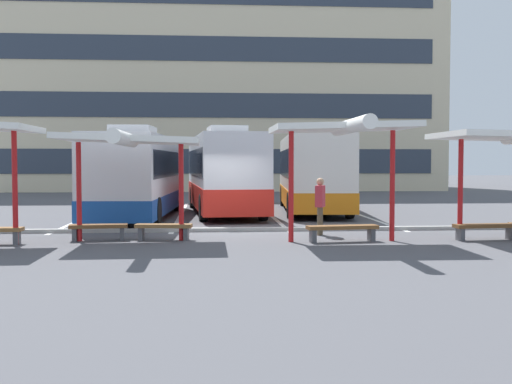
{
  "coord_description": "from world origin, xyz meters",
  "views": [
    {
      "loc": [
        -0.68,
        -20.26,
        2.18
      ],
      "look_at": [
        0.94,
        1.59,
        1.14
      ],
      "focal_mm": 44.66,
      "sensor_mm": 36.0,
      "label": 1
    }
  ],
  "objects_px": {
    "bench_2": "(98,229)",
    "waiting_shelter_2": "(344,130)",
    "waiting_shelter_1": "(129,142)",
    "coach_bus_1": "(224,174)",
    "coach_bus_0": "(139,176)",
    "coach_bus_2": "(312,174)",
    "bench_4": "(342,229)",
    "waiting_passenger_0": "(320,202)",
    "bench_5": "(486,228)",
    "bench_3": "(164,228)"
  },
  "relations": [
    {
      "from": "coach_bus_0",
      "to": "bench_5",
      "type": "height_order",
      "value": "coach_bus_0"
    },
    {
      "from": "bench_3",
      "to": "bench_4",
      "type": "height_order",
      "value": "same"
    },
    {
      "from": "coach_bus_2",
      "to": "waiting_shelter_2",
      "type": "bearing_deg",
      "value": -94.85
    },
    {
      "from": "waiting_passenger_0",
      "to": "bench_4",
      "type": "bearing_deg",
      "value": -78.33
    },
    {
      "from": "bench_3",
      "to": "waiting_passenger_0",
      "type": "relative_size",
      "value": 0.94
    },
    {
      "from": "coach_bus_1",
      "to": "waiting_passenger_0",
      "type": "bearing_deg",
      "value": -72.22
    },
    {
      "from": "bench_2",
      "to": "waiting_shelter_2",
      "type": "bearing_deg",
      "value": -8.17
    },
    {
      "from": "waiting_shelter_2",
      "to": "bench_4",
      "type": "xyz_separation_m",
      "value": [
        -0.0,
        0.17,
        -2.69
      ]
    },
    {
      "from": "bench_3",
      "to": "waiting_shelter_2",
      "type": "bearing_deg",
      "value": -10.61
    },
    {
      "from": "waiting_passenger_0",
      "to": "waiting_shelter_2",
      "type": "bearing_deg",
      "value": -79.43
    },
    {
      "from": "coach_bus_1",
      "to": "coach_bus_0",
      "type": "bearing_deg",
      "value": -149.28
    },
    {
      "from": "waiting_shelter_1",
      "to": "waiting_passenger_0",
      "type": "xyz_separation_m",
      "value": [
        5.46,
        1.21,
        -1.74
      ]
    },
    {
      "from": "bench_5",
      "to": "coach_bus_0",
      "type": "bearing_deg",
      "value": 142.83
    },
    {
      "from": "coach_bus_2",
      "to": "bench_2",
      "type": "height_order",
      "value": "coach_bus_2"
    },
    {
      "from": "coach_bus_2",
      "to": "bench_5",
      "type": "height_order",
      "value": "coach_bus_2"
    },
    {
      "from": "coach_bus_0",
      "to": "waiting_shelter_1",
      "type": "bearing_deg",
      "value": -85.9
    },
    {
      "from": "coach_bus_0",
      "to": "coach_bus_1",
      "type": "bearing_deg",
      "value": 30.72
    },
    {
      "from": "waiting_passenger_0",
      "to": "bench_3",
      "type": "bearing_deg",
      "value": -169.23
    },
    {
      "from": "coach_bus_1",
      "to": "waiting_shelter_1",
      "type": "relative_size",
      "value": 2.31
    },
    {
      "from": "waiting_shelter_1",
      "to": "waiting_shelter_2",
      "type": "relative_size",
      "value": 1.06
    },
    {
      "from": "coach_bus_1",
      "to": "waiting_passenger_0",
      "type": "xyz_separation_m",
      "value": [
        2.67,
        -8.34,
        -0.66
      ]
    },
    {
      "from": "bench_4",
      "to": "bench_3",
      "type": "bearing_deg",
      "value": 171.35
    },
    {
      "from": "waiting_shelter_2",
      "to": "bench_4",
      "type": "distance_m",
      "value": 2.69
    },
    {
      "from": "coach_bus_2",
      "to": "bench_2",
      "type": "distance_m",
      "value": 12.55
    },
    {
      "from": "coach_bus_0",
      "to": "coach_bus_2",
      "type": "bearing_deg",
      "value": 20.41
    },
    {
      "from": "coach_bus_0",
      "to": "waiting_shelter_2",
      "type": "bearing_deg",
      "value": -52.11
    },
    {
      "from": "bench_2",
      "to": "bench_4",
      "type": "relative_size",
      "value": 0.81
    },
    {
      "from": "waiting_shelter_2",
      "to": "waiting_shelter_1",
      "type": "bearing_deg",
      "value": 174.34
    },
    {
      "from": "waiting_shelter_1",
      "to": "waiting_shelter_2",
      "type": "distance_m",
      "value": 5.83
    },
    {
      "from": "bench_4",
      "to": "waiting_passenger_0",
      "type": "height_order",
      "value": "waiting_passenger_0"
    },
    {
      "from": "waiting_shelter_1",
      "to": "bench_5",
      "type": "xyz_separation_m",
      "value": [
        9.86,
        -0.32,
        -2.39
      ]
    },
    {
      "from": "waiting_shelter_1",
      "to": "waiting_passenger_0",
      "type": "distance_m",
      "value": 5.86
    },
    {
      "from": "bench_3",
      "to": "waiting_shelter_2",
      "type": "relative_size",
      "value": 0.37
    },
    {
      "from": "bench_2",
      "to": "waiting_shelter_1",
      "type": "bearing_deg",
      "value": -23.22
    },
    {
      "from": "coach_bus_1",
      "to": "waiting_shelter_2",
      "type": "relative_size",
      "value": 2.45
    },
    {
      "from": "waiting_shelter_1",
      "to": "waiting_passenger_0",
      "type": "bearing_deg",
      "value": 12.49
    },
    {
      "from": "coach_bus_2",
      "to": "bench_5",
      "type": "distance_m",
      "value": 11.13
    },
    {
      "from": "bench_2",
      "to": "bench_3",
      "type": "relative_size",
      "value": 1.01
    },
    {
      "from": "coach_bus_2",
      "to": "bench_5",
      "type": "relative_size",
      "value": 5.67
    },
    {
      "from": "coach_bus_0",
      "to": "bench_3",
      "type": "bearing_deg",
      "value": -78.71
    },
    {
      "from": "coach_bus_0",
      "to": "waiting_passenger_0",
      "type": "relative_size",
      "value": 6.14
    },
    {
      "from": "waiting_shelter_1",
      "to": "bench_5",
      "type": "height_order",
      "value": "waiting_shelter_1"
    },
    {
      "from": "coach_bus_0",
      "to": "bench_4",
      "type": "height_order",
      "value": "coach_bus_0"
    },
    {
      "from": "bench_2",
      "to": "waiting_shelter_2",
      "type": "distance_m",
      "value": 7.28
    },
    {
      "from": "bench_3",
      "to": "waiting_shelter_2",
      "type": "distance_m",
      "value": 5.66
    },
    {
      "from": "bench_4",
      "to": "coach_bus_1",
      "type": "bearing_deg",
      "value": 106.82
    },
    {
      "from": "coach_bus_1",
      "to": "waiting_shelter_2",
      "type": "distance_m",
      "value": 10.65
    },
    {
      "from": "coach_bus_1",
      "to": "waiting_shelter_1",
      "type": "height_order",
      "value": "coach_bus_1"
    },
    {
      "from": "coach_bus_0",
      "to": "waiting_shelter_2",
      "type": "distance_m",
      "value": 10.41
    },
    {
      "from": "bench_4",
      "to": "bench_5",
      "type": "height_order",
      "value": "same"
    }
  ]
}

